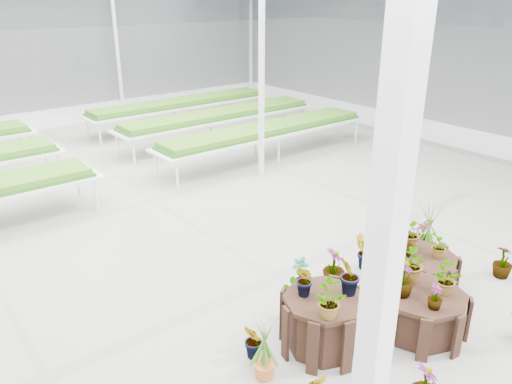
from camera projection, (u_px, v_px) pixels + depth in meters
ground_plane at (274, 288)px, 7.59m from camera, size 24.00×24.00×0.00m
greenhouse_shell at (277, 146)px, 6.75m from camera, size 18.00×24.00×4.50m
steel_frame at (277, 146)px, 6.75m from camera, size 18.00×24.00×4.50m
nursery_benches at (90, 151)px, 12.65m from camera, size 16.00×7.00×0.84m
plinth_tall at (323, 322)px, 6.21m from camera, size 1.29×1.29×0.73m
plinth_mid at (421, 313)px, 6.49m from camera, size 1.29×1.29×0.61m
plinth_low at (419, 270)px, 7.60m from camera, size 1.18×1.18×0.50m
nursery_plants at (382, 277)px, 6.85m from camera, size 4.70×2.87×1.30m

